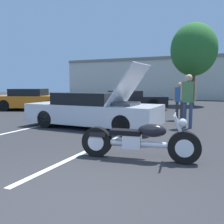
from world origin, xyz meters
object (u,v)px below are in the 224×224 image
(parked_car_mid_row, at_px, (128,100))
(motorcycle, at_px, (139,141))
(parked_car_left_row, at_px, (31,100))
(spectator_near_motorcycle, at_px, (180,98))
(spectator_by_show_car, at_px, (188,96))
(tree_background, at_px, (194,50))
(show_car_hood_open, at_px, (94,110))

(parked_car_mid_row, bearing_deg, motorcycle, -88.00)
(parked_car_left_row, xyz_separation_m, spectator_near_motorcycle, (8.86, -0.81, 0.34))
(spectator_by_show_car, bearing_deg, tree_background, 96.28)
(parked_car_mid_row, bearing_deg, spectator_near_motorcycle, -65.10)
(show_car_hood_open, bearing_deg, parked_car_mid_row, 101.65)
(tree_background, xyz_separation_m, motorcycle, (0.75, -14.23, -3.59))
(motorcycle, relative_size, show_car_hood_open, 0.51)
(show_car_hood_open, bearing_deg, spectator_by_show_car, 20.64)
(tree_background, xyz_separation_m, spectator_by_show_car, (1.11, -10.07, -2.86))
(motorcycle, bearing_deg, parked_car_mid_row, 103.40)
(motorcycle, xyz_separation_m, spectator_by_show_car, (0.36, 4.16, 0.73))
(tree_background, relative_size, spectator_by_show_car, 3.16)
(spectator_near_motorcycle, bearing_deg, parked_car_left_row, 174.78)
(tree_background, distance_m, parked_car_left_row, 11.63)
(motorcycle, relative_size, parked_car_left_row, 0.52)
(tree_background, distance_m, show_car_hood_open, 11.84)
(parked_car_left_row, height_order, spectator_by_show_car, spectator_by_show_car)
(parked_car_mid_row, bearing_deg, spectator_by_show_car, -72.53)
(parked_car_mid_row, bearing_deg, parked_car_left_row, -170.16)
(motorcycle, distance_m, parked_car_mid_row, 10.62)
(spectator_near_motorcycle, bearing_deg, spectator_by_show_car, -72.34)
(show_car_hood_open, height_order, parked_car_left_row, show_car_hood_open)
(tree_background, distance_m, spectator_near_motorcycle, 8.72)
(motorcycle, bearing_deg, show_car_hood_open, 122.76)
(show_car_hood_open, xyz_separation_m, spectator_by_show_car, (3.07, 1.12, 0.51))
(motorcycle, xyz_separation_m, parked_car_mid_row, (-4.03, 9.83, 0.17))
(parked_car_left_row, distance_m, spectator_by_show_car, 9.86)
(tree_background, relative_size, spectator_near_motorcycle, 3.66)
(motorcycle, relative_size, spectator_by_show_car, 1.29)
(parked_car_mid_row, distance_m, spectator_by_show_car, 7.19)
(show_car_hood_open, height_order, spectator_near_motorcycle, show_car_hood_open)
(parked_car_left_row, bearing_deg, motorcycle, -59.58)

